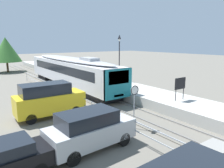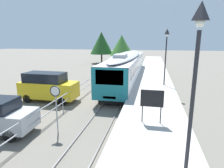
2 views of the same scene
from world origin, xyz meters
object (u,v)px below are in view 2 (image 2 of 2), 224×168
speed_limit_sign (56,98)px  parked_van_yellow (48,87)px  platform_lamp_near_end (196,62)px  platform_notice_board (152,100)px  platform_lamp_mid_platform (166,47)px  commuter_train (127,66)px

speed_limit_sign → parked_van_yellow: (-3.61, 5.35, -0.83)m
platform_lamp_near_end → platform_notice_board: (-1.14, 4.05, -2.44)m
speed_limit_sign → parked_van_yellow: size_ratio=0.57×
platform_lamp_near_end → parked_van_yellow: size_ratio=1.08×
platform_lamp_mid_platform → parked_van_yellow: size_ratio=1.08×
commuter_train → platform_lamp_near_end: (4.29, -17.55, 2.48)m
platform_lamp_mid_platform → speed_limit_sign: bearing=-122.8°
platform_lamp_near_end → speed_limit_sign: bearing=151.1°
parked_van_yellow → platform_lamp_mid_platform: bearing=24.4°
platform_lamp_near_end → platform_notice_board: bearing=105.7°
platform_lamp_mid_platform → speed_limit_sign: size_ratio=1.91×
commuter_train → platform_notice_board: size_ratio=10.95×
platform_lamp_mid_platform → parked_van_yellow: 11.44m
platform_notice_board → platform_lamp_near_end: bearing=-74.3°
speed_limit_sign → platform_lamp_mid_platform: bearing=57.2°
commuter_train → parked_van_yellow: bearing=-123.1°
platform_lamp_near_end → parked_van_yellow: 13.74m
platform_notice_board → speed_limit_sign: (-5.22, -0.54, -0.06)m
commuter_train → platform_lamp_mid_platform: platform_lamp_mid_platform is taller
commuter_train → platform_lamp_mid_platform: bearing=-44.2°
platform_lamp_near_end → platform_notice_board: 4.86m
platform_lamp_mid_platform → speed_limit_sign: 12.00m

